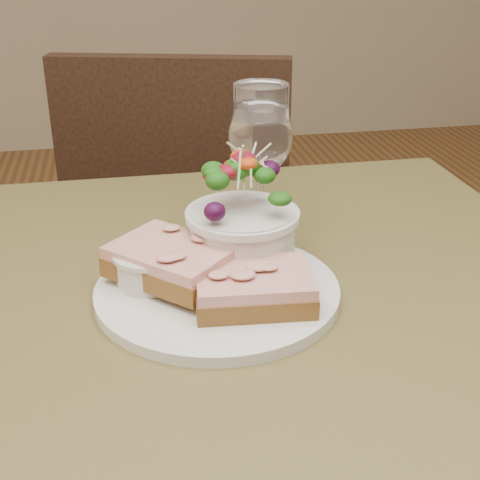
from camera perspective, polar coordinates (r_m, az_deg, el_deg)
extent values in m
cube|color=#4E4321|center=(0.70, -0.28, -6.73)|extent=(0.80, 0.80, 0.04)
cylinder|color=black|center=(1.27, 12.39, -11.32)|extent=(0.05, 0.05, 0.71)
cube|color=black|center=(1.49, -4.17, -0.52)|extent=(0.51, 0.51, 0.04)
cube|color=black|center=(1.23, -5.69, 5.01)|extent=(0.42, 0.15, 0.45)
cube|color=black|center=(1.61, -3.92, -7.75)|extent=(0.44, 0.44, 0.45)
cylinder|color=silver|center=(0.70, -1.95, -4.35)|extent=(0.25, 0.25, 0.01)
cube|color=#543616|center=(0.66, 1.14, -4.50)|extent=(0.12, 0.09, 0.02)
cube|color=beige|center=(0.66, 1.15, -3.28)|extent=(0.12, 0.09, 0.01)
cube|color=#543616|center=(0.70, -5.78, -2.19)|extent=(0.15, 0.15, 0.02)
cube|color=beige|center=(0.69, -5.84, -0.97)|extent=(0.15, 0.15, 0.01)
cylinder|color=beige|center=(0.70, -7.61, -2.23)|extent=(0.07, 0.07, 0.04)
cylinder|color=olive|center=(0.70, -7.68, -1.14)|extent=(0.06, 0.06, 0.01)
cylinder|color=silver|center=(0.73, 0.20, 0.37)|extent=(0.12, 0.12, 0.06)
ellipsoid|color=#133C0B|center=(0.71, 0.21, 4.45)|extent=(0.10, 0.10, 0.06)
ellipsoid|color=#133C0B|center=(0.77, -6.10, -0.63)|extent=(0.04, 0.04, 0.01)
sphere|color=maroon|center=(0.76, -7.18, -0.71)|extent=(0.02, 0.02, 0.02)
cylinder|color=white|center=(0.83, 1.66, 0.52)|extent=(0.07, 0.07, 0.00)
cylinder|color=white|center=(0.82, 1.70, 3.51)|extent=(0.01, 0.01, 0.09)
ellipsoid|color=white|center=(0.79, 1.77, 8.90)|extent=(0.08, 0.08, 0.09)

